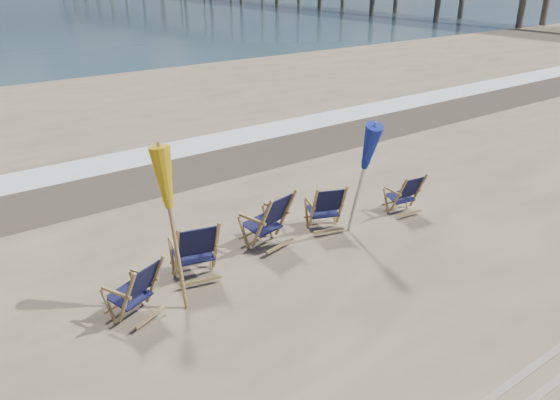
% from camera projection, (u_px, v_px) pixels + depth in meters
% --- Properties ---
extents(surf_foam, '(200.00, 1.40, 0.01)m').
position_uv_depth(surf_foam, '(141.00, 157.00, 14.15)').
color(surf_foam, silver).
rests_on(surf_foam, ground).
extents(wet_sand_strip, '(200.00, 2.60, 0.00)m').
position_uv_depth(wet_sand_strip, '(166.00, 173.00, 13.04)').
color(wet_sand_strip, '#42362A').
rests_on(wet_sand_strip, ground).
extents(beach_chair_0, '(0.84, 0.89, 0.97)m').
position_uv_depth(beach_chair_0, '(155.00, 282.00, 7.67)').
color(beach_chair_0, black).
rests_on(beach_chair_0, ground).
extents(beach_chair_1, '(0.87, 0.93, 1.10)m').
position_uv_depth(beach_chair_1, '(216.00, 248.00, 8.45)').
color(beach_chair_1, black).
rests_on(beach_chair_1, ground).
extents(beach_chair_2, '(0.85, 0.92, 1.10)m').
position_uv_depth(beach_chair_2, '(286.00, 215.00, 9.56)').
color(beach_chair_2, black).
rests_on(beach_chair_2, ground).
extents(beach_chair_3, '(0.84, 0.89, 0.98)m').
position_uv_depth(beach_chair_3, '(342.00, 207.00, 10.02)').
color(beach_chair_3, black).
rests_on(beach_chair_3, ground).
extents(beach_chair_4, '(0.65, 0.71, 0.89)m').
position_uv_depth(beach_chair_4, '(418.00, 192.00, 10.79)').
color(beach_chair_4, black).
rests_on(beach_chair_4, ground).
extents(umbrella_yellow, '(0.30, 0.30, 2.40)m').
position_uv_depth(umbrella_yellow, '(170.00, 188.00, 7.26)').
color(umbrella_yellow, '#A17F48').
rests_on(umbrella_yellow, ground).
extents(umbrella_blue, '(0.30, 0.30, 2.35)m').
position_uv_depth(umbrella_blue, '(362.00, 144.00, 9.19)').
color(umbrella_blue, '#A5A5AD').
rests_on(umbrella_blue, ground).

